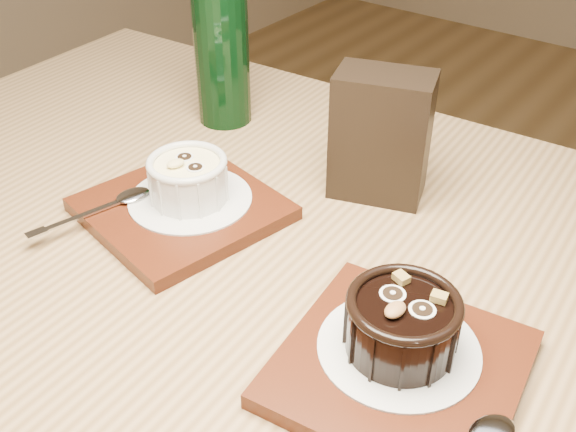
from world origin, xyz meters
name	(u,v)px	position (x,y,z in m)	size (l,w,h in m)	color
table	(280,345)	(-0.24, -0.29, 0.66)	(1.25, 0.87, 0.75)	brown
tray_left	(182,209)	(-0.38, -0.27, 0.76)	(0.18, 0.18, 0.01)	#501E0D
doily_left	(190,199)	(-0.38, -0.26, 0.77)	(0.13, 0.13, 0.00)	silver
ramekin_white	(188,177)	(-0.38, -0.26, 0.79)	(0.08, 0.08, 0.05)	silver
spoon_left	(102,207)	(-0.44, -0.33, 0.77)	(0.03, 0.13, 0.01)	silver
tray_right	(399,368)	(-0.09, -0.32, 0.76)	(0.18, 0.18, 0.01)	#501E0D
doily_right	(399,348)	(-0.10, -0.31, 0.77)	(0.13, 0.13, 0.00)	silver
ramekin_dark	(402,322)	(-0.10, -0.31, 0.79)	(0.09, 0.09, 0.05)	black
condiment_stand	(381,136)	(-0.24, -0.11, 0.82)	(0.10, 0.06, 0.14)	black
green_bottle	(222,47)	(-0.49, -0.07, 0.85)	(0.07, 0.07, 0.26)	black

